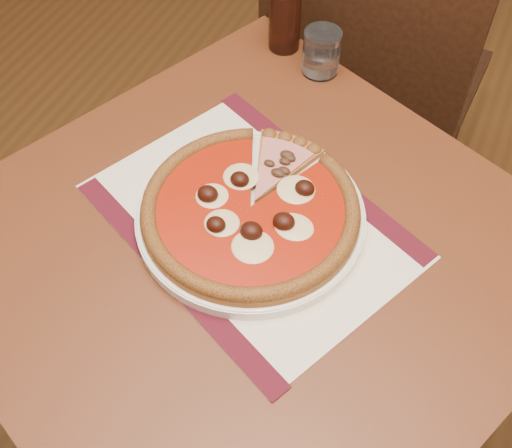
{
  "coord_description": "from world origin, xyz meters",
  "views": [
    {
      "loc": [
        1.08,
        0.04,
        1.51
      ],
      "look_at": [
        0.85,
        0.55,
        0.78
      ],
      "focal_mm": 45.0,
      "sensor_mm": 36.0,
      "label": 1
    }
  ],
  "objects_px": {
    "water_glass": "(321,52)",
    "plate": "(250,217)",
    "chair_far": "(371,78)",
    "bottle": "(285,11)",
    "table": "(251,283)",
    "pizza": "(250,208)"
  },
  "relations": [
    {
      "from": "table",
      "to": "bottle",
      "type": "distance_m",
      "value": 0.5
    },
    {
      "from": "table",
      "to": "pizza",
      "type": "distance_m",
      "value": 0.14
    },
    {
      "from": "table",
      "to": "water_glass",
      "type": "relative_size",
      "value": 12.86
    },
    {
      "from": "table",
      "to": "water_glass",
      "type": "distance_m",
      "value": 0.44
    },
    {
      "from": "pizza",
      "to": "plate",
      "type": "bearing_deg",
      "value": 94.81
    },
    {
      "from": "water_glass",
      "to": "plate",
      "type": "bearing_deg",
      "value": -85.8
    },
    {
      "from": "plate",
      "to": "table",
      "type": "bearing_deg",
      "value": -65.92
    },
    {
      "from": "table",
      "to": "plate",
      "type": "relative_size",
      "value": 3.09
    },
    {
      "from": "bottle",
      "to": "table",
      "type": "bearing_deg",
      "value": -73.58
    },
    {
      "from": "chair_far",
      "to": "pizza",
      "type": "height_order",
      "value": "chair_far"
    },
    {
      "from": "chair_far",
      "to": "bottle",
      "type": "height_order",
      "value": "chair_far"
    },
    {
      "from": "table",
      "to": "chair_far",
      "type": "bearing_deg",
      "value": 90.22
    },
    {
      "from": "chair_far",
      "to": "pizza",
      "type": "xyz_separation_m",
      "value": [
        -0.02,
        -0.64,
        0.24
      ]
    },
    {
      "from": "bottle",
      "to": "plate",
      "type": "bearing_deg",
      "value": -74.42
    },
    {
      "from": "chair_far",
      "to": "plate",
      "type": "xyz_separation_m",
      "value": [
        -0.02,
        -0.64,
        0.22
      ]
    },
    {
      "from": "plate",
      "to": "water_glass",
      "type": "distance_m",
      "value": 0.37
    },
    {
      "from": "plate",
      "to": "pizza",
      "type": "relative_size",
      "value": 1.06
    },
    {
      "from": "chair_far",
      "to": "pizza",
      "type": "bearing_deg",
      "value": 91.65
    },
    {
      "from": "plate",
      "to": "chair_far",
      "type": "bearing_deg",
      "value": 88.52
    },
    {
      "from": "table",
      "to": "chair_far",
      "type": "relative_size",
      "value": 1.11
    },
    {
      "from": "bottle",
      "to": "pizza",
      "type": "bearing_deg",
      "value": -74.43
    },
    {
      "from": "water_glass",
      "to": "bottle",
      "type": "xyz_separation_m",
      "value": [
        -0.09,
        0.04,
        0.04
      ]
    }
  ]
}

